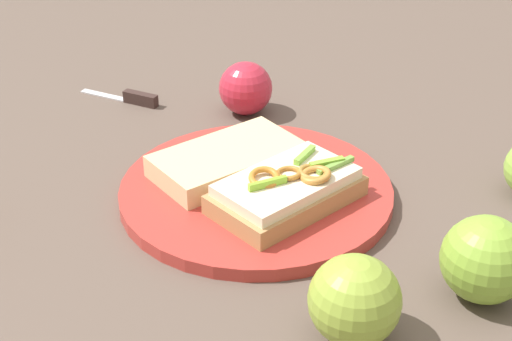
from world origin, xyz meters
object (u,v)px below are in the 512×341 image
(knife, at_px, (132,98))
(apple_3, at_px, (485,259))
(plate, at_px, (256,192))
(sandwich, at_px, (287,190))
(apple_4, at_px, (246,88))
(bread_slice_side, at_px, (228,160))
(apple_1, at_px, (355,300))

(knife, bearing_deg, apple_3, 158.33)
(plate, distance_m, sandwich, 0.06)
(plate, height_order, apple_4, apple_4)
(plate, height_order, sandwich, sandwich)
(apple_4, bearing_deg, bread_slice_side, -1.59)
(sandwich, xyz_separation_m, apple_1, (0.18, 0.06, 0.01))
(apple_4, bearing_deg, knife, -97.31)
(sandwich, height_order, apple_1, apple_1)
(sandwich, xyz_separation_m, apple_4, (-0.25, -0.07, 0.00))
(apple_4, relative_size, knife, 0.60)
(bread_slice_side, bearing_deg, apple_4, -132.96)
(apple_1, height_order, knife, apple_1)
(knife, bearing_deg, sandwich, 151.99)
(bread_slice_side, height_order, apple_4, apple_4)
(sandwich, bearing_deg, apple_3, 100.60)
(apple_3, bearing_deg, apple_4, -145.86)
(plate, distance_m, apple_1, 0.24)
(plate, bearing_deg, apple_4, -172.01)
(apple_3, xyz_separation_m, apple_4, (-0.37, -0.25, -0.00))
(sandwich, relative_size, bread_slice_side, 1.06)
(plate, bearing_deg, knife, -140.79)
(bread_slice_side, bearing_deg, apple_1, 76.81)
(sandwich, distance_m, knife, 0.35)
(apple_4, bearing_deg, plate, 7.99)
(apple_4, bearing_deg, sandwich, 14.91)
(plate, distance_m, apple_3, 0.27)
(apple_4, xyz_separation_m, knife, (-0.02, -0.16, -0.03))
(bread_slice_side, xyz_separation_m, apple_1, (0.25, 0.13, 0.01))
(sandwich, distance_m, apple_3, 0.22)
(apple_1, height_order, apple_3, apple_3)
(plate, relative_size, bread_slice_side, 1.81)
(apple_1, bearing_deg, apple_3, 118.52)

